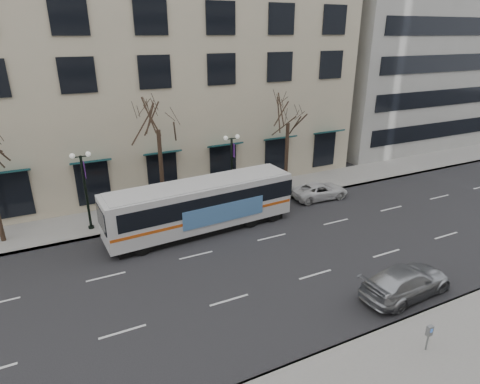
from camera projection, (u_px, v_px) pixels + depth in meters
ground at (211, 276)px, 21.06m from camera, size 160.00×160.00×0.00m
sidewalk_far at (228, 199)px, 30.57m from camera, size 80.00×4.00×0.15m
building_hotel at (90, 31)px, 33.34m from camera, size 40.00×20.00×24.00m
tree_far_mid at (157, 115)px, 25.84m from camera, size 3.60×3.60×8.55m
tree_far_right at (289, 111)px, 30.07m from camera, size 3.60×3.60×8.06m
lamp_post_left at (85, 188)px, 24.80m from camera, size 1.22×0.45×5.21m
lamp_post_right at (232, 166)px, 28.84m from camera, size 1.22×0.45×5.21m
city_bus at (202, 204)px, 25.27m from camera, size 12.25×3.40×3.28m
silver_car at (406, 281)px, 19.32m from camera, size 5.15×2.39×1.46m
white_pickup at (320, 191)px, 30.65m from camera, size 4.51×2.30×1.22m
pay_station at (429, 333)px, 15.65m from camera, size 0.25×0.17×1.16m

